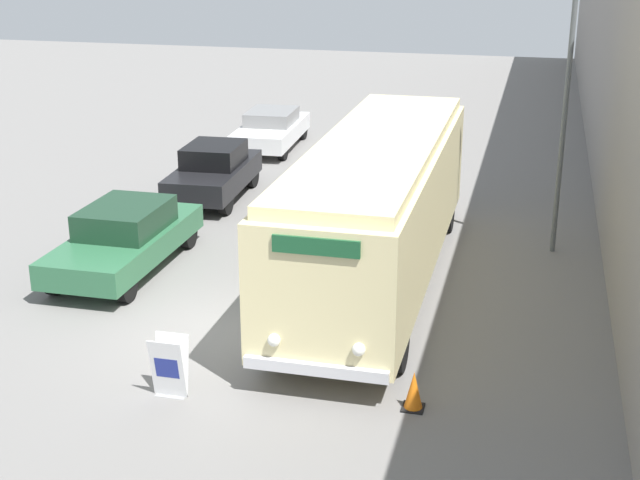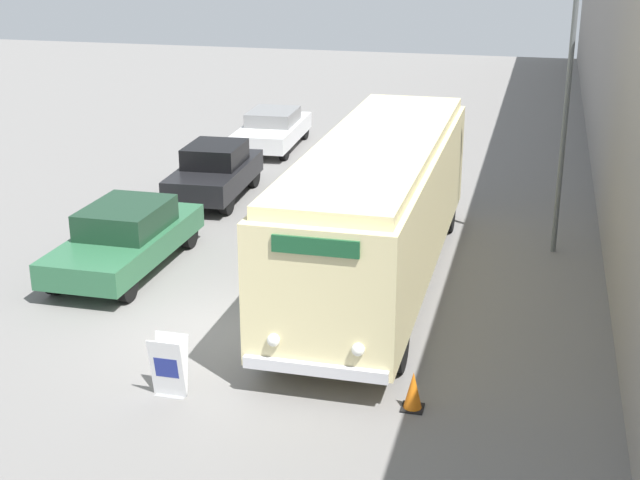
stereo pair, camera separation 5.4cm
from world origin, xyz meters
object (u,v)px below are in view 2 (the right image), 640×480
object	(u,v)px
parked_car_near	(126,237)
traffic_cone	(413,391)
sign_board	(169,367)
streetlamp	(572,49)
parked_car_mid	(215,171)
parked_car_far	(273,129)
vintage_bus	(378,204)

from	to	relation	value
parked_car_near	traffic_cone	size ratio (longest dim) A/B	7.23
parked_car_near	sign_board	bearing A→B (deg)	-57.70
streetlamp	parked_car_mid	xyz separation A→B (m)	(-9.41, 2.14, -4.01)
streetlamp	traffic_cone	world-z (taller)	streetlamp
parked_car_near	parked_car_far	bearing A→B (deg)	91.01
vintage_bus	parked_car_near	size ratio (longest dim) A/B	2.24
vintage_bus	sign_board	distance (m)	6.32
sign_board	traffic_cone	world-z (taller)	sign_board
parked_car_far	parked_car_near	bearing A→B (deg)	-91.96
sign_board	parked_car_mid	world-z (taller)	parked_car_mid
parked_car_mid	parked_car_near	bearing A→B (deg)	-93.08
streetlamp	parked_car_far	world-z (taller)	streetlamp
sign_board	parked_car_mid	bearing A→B (deg)	106.70
parked_car_near	parked_car_far	world-z (taller)	parked_car_near
traffic_cone	parked_car_near	bearing A→B (deg)	147.54
sign_board	streetlamp	world-z (taller)	streetlamp
parked_car_mid	traffic_cone	bearing A→B (deg)	-58.01
vintage_bus	streetlamp	world-z (taller)	streetlamp
sign_board	parked_car_far	xyz separation A→B (m)	(-3.46, 17.10, 0.17)
vintage_bus	parked_car_mid	bearing A→B (deg)	137.65
parked_car_far	traffic_cone	world-z (taller)	parked_car_far
parked_car_mid	sign_board	bearing A→B (deg)	-76.40
vintage_bus	sign_board	size ratio (longest dim) A/B	10.09
sign_board	traffic_cone	bearing A→B (deg)	7.82
parked_car_far	traffic_cone	bearing A→B (deg)	-68.71
streetlamp	vintage_bus	bearing A→B (deg)	-141.24
parked_car_near	parked_car_mid	xyz separation A→B (m)	(-0.00, 5.71, 0.03)
vintage_bus	sign_board	world-z (taller)	vintage_bus
sign_board	traffic_cone	size ratio (longest dim) A/B	1.61
parked_car_near	parked_car_mid	world-z (taller)	parked_car_mid
parked_car_mid	traffic_cone	size ratio (longest dim) A/B	6.38
parked_car_mid	vintage_bus	bearing A→B (deg)	-45.45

